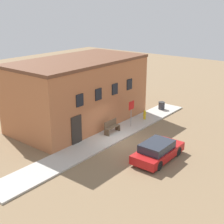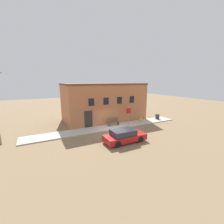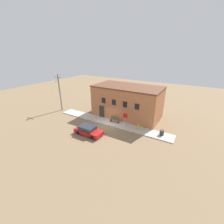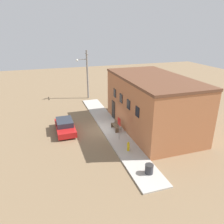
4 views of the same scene
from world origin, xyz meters
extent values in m
plane|color=#846B4C|center=(0.00, 0.00, 0.00)|extent=(80.00, 80.00, 0.00)
cube|color=#BCB7AD|center=(0.00, 1.11, 0.06)|extent=(20.17, 2.21, 0.12)
cube|color=#B26B42|center=(1.01, 5.22, 2.63)|extent=(11.54, 6.01, 5.27)
cube|color=brown|center=(1.01, 5.22, 5.39)|extent=(11.64, 6.11, 0.24)
cube|color=black|center=(-2.02, 2.18, 3.27)|extent=(0.70, 0.08, 0.90)
cube|color=black|center=(0.00, 2.18, 3.27)|extent=(0.70, 0.08, 0.90)
cube|color=black|center=(2.02, 2.18, 3.27)|extent=(0.70, 0.08, 0.90)
cube|color=black|center=(4.04, 2.18, 3.27)|extent=(0.70, 0.08, 0.90)
cube|color=#2D2823|center=(-2.45, 2.18, 1.10)|extent=(1.00, 0.08, 2.20)
cylinder|color=gold|center=(4.89, 1.08, 0.45)|extent=(0.22, 0.22, 0.67)
sphere|color=gold|center=(4.89, 1.08, 0.85)|extent=(0.20, 0.20, 0.20)
cylinder|color=gold|center=(4.72, 1.08, 0.56)|extent=(0.12, 0.10, 0.10)
cylinder|color=gold|center=(5.06, 1.08, 0.56)|extent=(0.12, 0.10, 0.10)
cylinder|color=gray|center=(2.72, 1.03, 1.21)|extent=(0.06, 0.06, 2.18)
cube|color=red|center=(2.72, 1.01, 1.95)|extent=(0.71, 0.02, 0.71)
cube|color=brown|center=(-0.05, 1.34, 0.36)|extent=(0.08, 0.44, 0.48)
cube|color=brown|center=(1.33, 1.34, 0.36)|extent=(0.08, 0.44, 0.48)
cube|color=brown|center=(0.64, 1.34, 0.61)|extent=(1.46, 0.44, 0.04)
cube|color=brown|center=(0.64, 1.54, 0.88)|extent=(1.46, 0.04, 0.50)
cylinder|color=#333338|center=(8.27, 1.33, 0.44)|extent=(0.60, 0.60, 0.66)
cylinder|color=#2D2D2D|center=(8.27, 1.33, 0.80)|extent=(0.63, 0.63, 0.06)
cylinder|color=black|center=(0.52, -2.81, 0.32)|extent=(0.64, 0.20, 0.64)
cylinder|color=black|center=(0.52, -4.40, 0.32)|extent=(0.64, 0.20, 0.64)
cylinder|color=black|center=(-2.01, -2.81, 0.32)|extent=(0.64, 0.20, 0.64)
cylinder|color=black|center=(-2.01, -4.40, 0.32)|extent=(0.64, 0.20, 0.64)
cube|color=red|center=(-0.74, -3.61, 0.46)|extent=(4.08, 1.80, 0.57)
cube|color=#282D38|center=(-0.95, -3.61, 1.00)|extent=(2.24, 1.58, 0.52)
camera|label=1|loc=(-17.14, -12.76, 9.64)|focal=50.00mm
camera|label=2|loc=(-8.20, -15.24, 5.85)|focal=24.00mm
camera|label=3|loc=(11.62, -17.91, 11.03)|focal=24.00mm
camera|label=4|loc=(20.01, -5.35, 10.00)|focal=35.00mm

